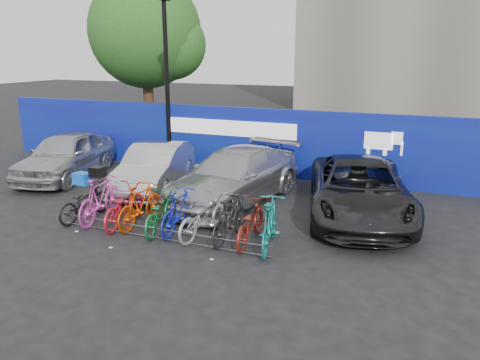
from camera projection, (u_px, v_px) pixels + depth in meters
The scene contains 21 objects.
ground at pixel (172, 231), 11.59m from camera, with size 100.00×100.00×0.00m, color black.
hoarding at pixel (256, 142), 16.62m from camera, with size 22.00×0.18×2.40m.
tree at pixel (150, 34), 21.68m from camera, with size 5.40×5.20×7.80m.
lamppost at pixel (167, 81), 16.70m from camera, with size 0.25×0.50×6.11m.
bike_rack at pixel (159, 234), 11.01m from camera, with size 5.60×0.03×0.30m.
car_0 at pixel (66, 155), 16.39m from camera, with size 1.90×4.71×1.61m, color #A9A9AE.
car_1 at pixel (155, 168), 14.92m from camera, with size 1.55×4.43×1.46m, color #A1A1A6.
car_2 at pixel (235, 176), 13.75m from camera, with size 2.14×5.27×1.53m, color #A4A4A9.
car_3 at pixel (359, 189), 12.46m from camera, with size 2.53×5.48×1.52m, color black.
bike_0 at pixel (85, 202), 12.34m from camera, with size 0.64×1.82×0.96m, color black.
bike_1 at pixel (100, 199), 12.18m from camera, with size 0.57×2.00×1.20m, color #D641AE.
bike_2 at pixel (124, 206), 11.90m from camera, with size 0.68×1.96×1.03m, color red.
bike_3 at pixel (141, 205), 11.81m from camera, with size 0.52×1.84×1.11m, color #CC4203.
bike_4 at pixel (160, 212), 11.52m from camera, with size 0.64×1.84×0.97m, color #106D33.
bike_5 at pixel (179, 211), 11.41m from camera, with size 0.51×1.82×1.09m, color #1323B2.
bike_6 at pixel (204, 216), 11.17m from camera, with size 0.68×1.94×1.02m, color #96999D.
bike_7 at pixel (230, 219), 10.90m from camera, with size 0.51×1.80×1.08m, color black.
bike_8 at pixel (250, 222), 10.79m from camera, with size 0.66×1.90×1.00m, color maroon.
bike_9 at pixel (270, 224), 10.44m from camera, with size 0.55×1.96×1.18m, color #148078.
cargo_crate at pixel (82, 179), 12.17m from camera, with size 0.42×0.32×0.30m, color blue.
cargo_topcase at pixel (98, 172), 11.98m from camera, with size 0.35×0.31×0.26m, color black.
Camera 1 is at (5.62, -9.41, 4.31)m, focal length 35.00 mm.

